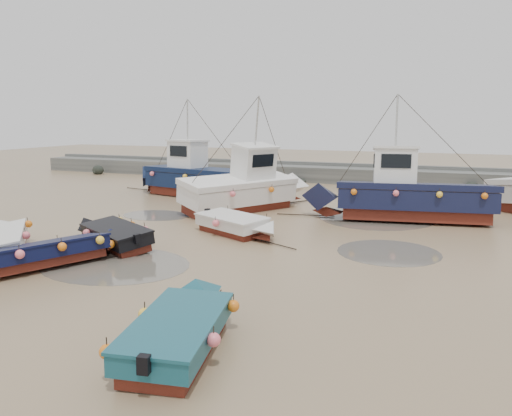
{
  "coord_description": "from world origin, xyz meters",
  "views": [
    {
      "loc": [
        6.58,
        -16.76,
        5.09
      ],
      "look_at": [
        -0.91,
        2.04,
        1.4
      ],
      "focal_mm": 35.0,
      "sensor_mm": 36.0,
      "label": 1
    }
  ],
  "objects_px": {
    "dinghy_1": "(53,250)",
    "cabin_boat_0": "(192,176)",
    "cabin_boat_1": "(246,186)",
    "dinghy_0": "(6,238)",
    "dinghy_4": "(114,232)",
    "dinghy_2": "(182,324)",
    "person": "(260,211)",
    "dinghy_5": "(238,223)",
    "cabin_boat_2": "(402,194)"
  },
  "relations": [
    {
      "from": "person",
      "to": "dinghy_2",
      "type": "bearing_deg",
      "value": 79.03
    },
    {
      "from": "dinghy_5",
      "to": "cabin_boat_2",
      "type": "distance_m",
      "value": 8.73
    },
    {
      "from": "dinghy_0",
      "to": "dinghy_4",
      "type": "xyz_separation_m",
      "value": [
        3.21,
        2.35,
        0.01
      ]
    },
    {
      "from": "cabin_boat_1",
      "to": "dinghy_0",
      "type": "bearing_deg",
      "value": -83.62
    },
    {
      "from": "dinghy_1",
      "to": "dinghy_5",
      "type": "height_order",
      "value": "same"
    },
    {
      "from": "dinghy_2",
      "to": "cabin_boat_1",
      "type": "bearing_deg",
      "value": 96.01
    },
    {
      "from": "dinghy_5",
      "to": "cabin_boat_0",
      "type": "distance_m",
      "value": 11.69
    },
    {
      "from": "cabin_boat_2",
      "to": "person",
      "type": "distance_m",
      "value": 7.57
    },
    {
      "from": "cabin_boat_0",
      "to": "dinghy_1",
      "type": "bearing_deg",
      "value": -157.13
    },
    {
      "from": "dinghy_5",
      "to": "person",
      "type": "distance_m",
      "value": 5.85
    },
    {
      "from": "dinghy_0",
      "to": "cabin_boat_1",
      "type": "relative_size",
      "value": 0.58
    },
    {
      "from": "dinghy_5",
      "to": "cabin_boat_0",
      "type": "bearing_deg",
      "value": -115.31
    },
    {
      "from": "dinghy_0",
      "to": "dinghy_2",
      "type": "height_order",
      "value": "same"
    },
    {
      "from": "cabin_boat_1",
      "to": "person",
      "type": "xyz_separation_m",
      "value": [
        0.83,
        -0.02,
        -1.36
      ]
    },
    {
      "from": "dinghy_1",
      "to": "dinghy_2",
      "type": "height_order",
      "value": "same"
    },
    {
      "from": "cabin_boat_2",
      "to": "dinghy_2",
      "type": "bearing_deg",
      "value": 159.88
    },
    {
      "from": "dinghy_5",
      "to": "cabin_boat_0",
      "type": "height_order",
      "value": "cabin_boat_0"
    },
    {
      "from": "dinghy_1",
      "to": "cabin_boat_0",
      "type": "distance_m",
      "value": 15.88
    },
    {
      "from": "dinghy_0",
      "to": "dinghy_4",
      "type": "height_order",
      "value": "same"
    },
    {
      "from": "dinghy_5",
      "to": "cabin_boat_2",
      "type": "height_order",
      "value": "cabin_boat_2"
    },
    {
      "from": "cabin_boat_0",
      "to": "dinghy_2",
      "type": "bearing_deg",
      "value": -139.98
    },
    {
      "from": "dinghy_0",
      "to": "person",
      "type": "distance_m",
      "value": 12.97
    },
    {
      "from": "person",
      "to": "dinghy_5",
      "type": "bearing_deg",
      "value": 75.27
    },
    {
      "from": "dinghy_0",
      "to": "dinghy_4",
      "type": "relative_size",
      "value": 0.93
    },
    {
      "from": "dinghy_5",
      "to": "cabin_boat_1",
      "type": "distance_m",
      "value": 6.11
    },
    {
      "from": "dinghy_2",
      "to": "person",
      "type": "relative_size",
      "value": 3.21
    },
    {
      "from": "dinghy_0",
      "to": "dinghy_5",
      "type": "relative_size",
      "value": 0.96
    },
    {
      "from": "dinghy_1",
      "to": "cabin_boat_0",
      "type": "bearing_deg",
      "value": 126.18
    },
    {
      "from": "cabin_boat_2",
      "to": "person",
      "type": "height_order",
      "value": "cabin_boat_2"
    },
    {
      "from": "cabin_boat_0",
      "to": "person",
      "type": "distance_m",
      "value": 7.14
    },
    {
      "from": "cabin_boat_1",
      "to": "dinghy_5",
      "type": "bearing_deg",
      "value": -40.37
    },
    {
      "from": "cabin_boat_1",
      "to": "dinghy_1",
      "type": "bearing_deg",
      "value": -69.87
    },
    {
      "from": "dinghy_4",
      "to": "cabin_boat_1",
      "type": "relative_size",
      "value": 0.63
    },
    {
      "from": "dinghy_4",
      "to": "cabin_boat_2",
      "type": "distance_m",
      "value": 13.94
    },
    {
      "from": "cabin_boat_2",
      "to": "dinghy_1",
      "type": "bearing_deg",
      "value": 130.39
    },
    {
      "from": "dinghy_1",
      "to": "cabin_boat_2",
      "type": "xyz_separation_m",
      "value": [
        10.5,
        12.46,
        0.78
      ]
    },
    {
      "from": "dinghy_4",
      "to": "dinghy_1",
      "type": "bearing_deg",
      "value": -156.38
    },
    {
      "from": "dinghy_1",
      "to": "cabin_boat_2",
      "type": "relative_size",
      "value": 0.6
    },
    {
      "from": "dinghy_2",
      "to": "cabin_boat_1",
      "type": "height_order",
      "value": "cabin_boat_1"
    },
    {
      "from": "dinghy_2",
      "to": "cabin_boat_1",
      "type": "xyz_separation_m",
      "value": [
        -5.21,
        16.08,
        0.81
      ]
    },
    {
      "from": "cabin_boat_2",
      "to": "dinghy_4",
      "type": "bearing_deg",
      "value": 123.27
    },
    {
      "from": "cabin_boat_0",
      "to": "cabin_boat_1",
      "type": "xyz_separation_m",
      "value": [
        5.31,
        -3.37,
        0.03
      ]
    },
    {
      "from": "dinghy_4",
      "to": "cabin_boat_0",
      "type": "bearing_deg",
      "value": 43.98
    },
    {
      "from": "person",
      "to": "cabin_boat_2",
      "type": "bearing_deg",
      "value": 156.06
    },
    {
      "from": "cabin_boat_1",
      "to": "cabin_boat_2",
      "type": "relative_size",
      "value": 0.83
    },
    {
      "from": "dinghy_1",
      "to": "cabin_boat_1",
      "type": "relative_size",
      "value": 0.72
    },
    {
      "from": "dinghy_1",
      "to": "dinghy_4",
      "type": "bearing_deg",
      "value": 109.62
    },
    {
      "from": "dinghy_4",
      "to": "cabin_boat_1",
      "type": "bearing_deg",
      "value": 17.0
    },
    {
      "from": "dinghy_5",
      "to": "cabin_boat_0",
      "type": "relative_size",
      "value": 0.51
    },
    {
      "from": "dinghy_0",
      "to": "dinghy_5",
      "type": "xyz_separation_m",
      "value": [
        7.13,
        5.8,
        0.01
      ]
    }
  ]
}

